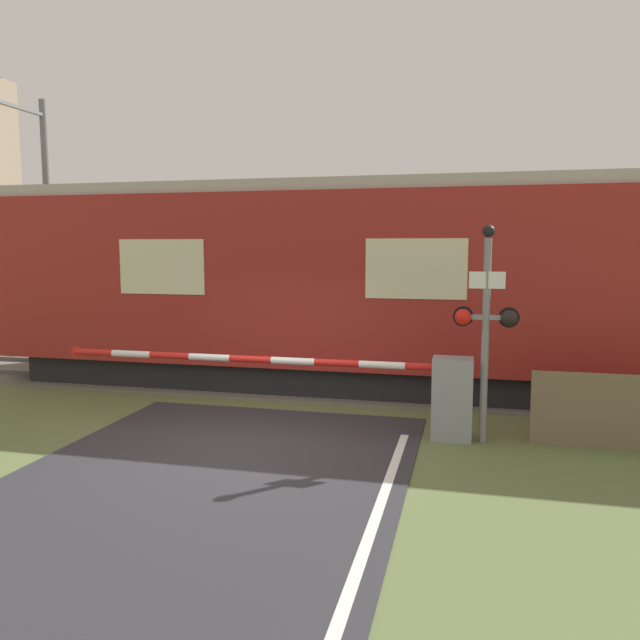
# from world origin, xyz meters

# --- Properties ---
(ground_plane) EXTENTS (80.00, 80.00, 0.00)m
(ground_plane) POSITION_xyz_m (0.00, 0.00, 0.00)
(ground_plane) COLOR #5B6B3D
(track_bed) EXTENTS (36.00, 3.20, 0.13)m
(track_bed) POSITION_xyz_m (0.00, 4.23, 0.02)
(track_bed) COLOR #666056
(track_bed) RESTS_ON ground_plane
(train) EXTENTS (17.93, 2.96, 4.18)m
(train) POSITION_xyz_m (2.23, 4.23, 2.14)
(train) COLOR black
(train) RESTS_ON ground_plane
(crossing_barrier) EXTENTS (6.84, 0.44, 1.25)m
(crossing_barrier) POSITION_xyz_m (2.33, 1.04, 0.72)
(crossing_barrier) COLOR gray
(crossing_barrier) RESTS_ON ground_plane
(signal_post) EXTENTS (0.96, 0.26, 3.22)m
(signal_post) POSITION_xyz_m (3.41, 1.00, 1.83)
(signal_post) COLOR gray
(signal_post) RESTS_ON ground_plane
(catenary_pole) EXTENTS (0.20, 1.90, 6.74)m
(catenary_pole) POSITION_xyz_m (-7.83, 6.23, 3.52)
(catenary_pole) COLOR slate
(catenary_pole) RESTS_ON ground_plane
(roadside_fence) EXTENTS (2.95, 0.06, 1.10)m
(roadside_fence) POSITION_xyz_m (5.56, 1.09, 0.55)
(roadside_fence) COLOR #726047
(roadside_fence) RESTS_ON ground_plane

